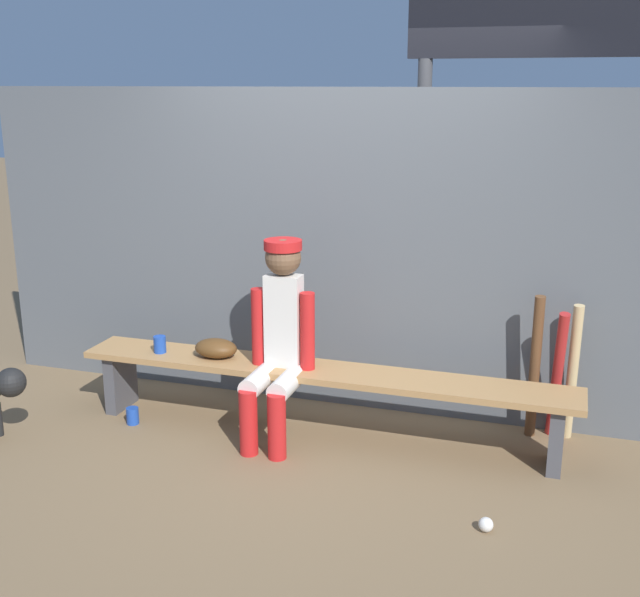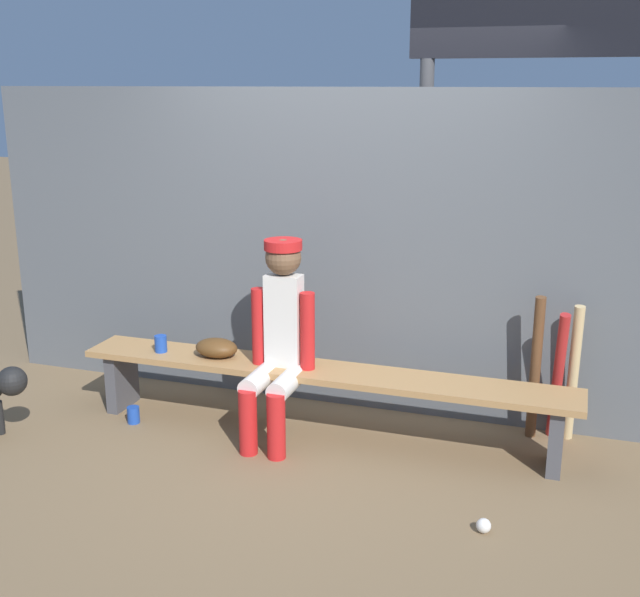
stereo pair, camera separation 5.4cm
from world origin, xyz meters
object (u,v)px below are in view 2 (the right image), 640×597
baseball (484,526)px  cup_on_bench (161,344)px  baseball_glove (216,348)px  bat_wood_natural (573,374)px  dugout_bench (320,382)px  player_seated (278,336)px  bat_wood_dark (535,368)px  scoreboard (552,38)px  cup_on_ground (133,415)px  bat_aluminum_red (558,377)px

baseball → cup_on_bench: bearing=160.7°
baseball_glove → bat_wood_natural: bearing=10.8°
dugout_bench → cup_on_bench: bearing=-178.5°
player_seated → bat_wood_dark: 1.58m
player_seated → scoreboard: (1.40, 1.36, 1.76)m
baseball_glove → scoreboard: bearing=33.8°
bat_wood_natural → dugout_bench: bearing=-164.3°
dugout_bench → scoreboard: 2.69m
bat_wood_dark → scoreboard: scoreboard is taller
baseball_glove → cup_on_ground: bearing=-157.0°
dugout_bench → baseball: dugout_bench is taller
bat_wood_dark → player_seated: bearing=-162.5°
scoreboard → dugout_bench: bearing=-133.0°
baseball → scoreboard: bearing=88.6°
baseball_glove → cup_on_ground: 0.71m
bat_wood_dark → bat_wood_natural: bearing=12.0°
bat_aluminum_red → scoreboard: scoreboard is taller
baseball_glove → dugout_bench: bearing=0.0°
bat_wood_natural → cup_on_ground: bat_wood_natural is taller
dugout_bench → player_seated: player_seated is taller
dugout_bench → scoreboard: size_ratio=0.90×
bat_aluminum_red → player_seated: bearing=-163.7°
dugout_bench → cup_on_ground: bearing=-169.9°
bat_wood_dark → baseball: size_ratio=12.50×
baseball_glove → bat_wood_dark: (1.96, 0.37, -0.04)m
dugout_bench → player_seated: 0.40m
cup_on_bench → baseball: bearing=-19.3°
dugout_bench → baseball_glove: bearing=180.0°
bat_wood_dark → cup_on_ground: 2.57m
bat_wood_natural → cup_on_ground: (-2.69, -0.63, -0.38)m
baseball_glove → baseball: bearing=-23.8°
bat_wood_natural → baseball_glove: bearing=-169.2°
player_seated → bat_wood_dark: bearing=17.5°
baseball → scoreboard: size_ratio=0.02×
baseball → scoreboard: scoreboard is taller
scoreboard → player_seated: bearing=-136.0°
player_seated → bat_wood_dark: size_ratio=1.34×
baseball → cup_on_ground: 2.40m
bat_wood_dark → baseball: bat_wood_dark is taller
bat_wood_dark → baseball: 1.26m
cup_on_ground → player_seated: bearing=6.6°
player_seated → baseball: 1.65m
bat_wood_dark → bat_wood_natural: 0.23m
scoreboard → bat_wood_natural: bearing=-69.5°
player_seated → bat_wood_natural: 1.81m
baseball_glove → scoreboard: size_ratio=0.08×
dugout_bench → cup_on_bench: (-1.09, -0.03, 0.14)m
bat_wood_dark → bat_aluminum_red: (0.13, 0.00, -0.04)m
bat_wood_natural → baseball: bat_wood_natural is taller
baseball_glove → baseball: baseball_glove is taller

